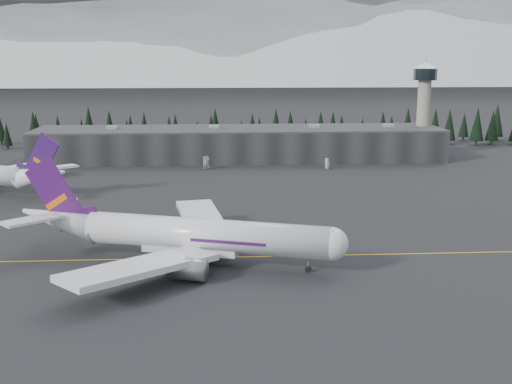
{
  "coord_description": "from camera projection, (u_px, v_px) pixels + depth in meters",
  "views": [
    {
      "loc": [
        -9.39,
        -128.52,
        40.84
      ],
      "look_at": [
        0.0,
        20.0,
        9.0
      ],
      "focal_mm": 45.0,
      "sensor_mm": 36.0,
      "label": 1
    }
  ],
  "objects": [
    {
      "name": "taxiline",
      "position": [
        263.0,
        257.0,
        132.59
      ],
      "size": [
        400.0,
        0.4,
        0.02
      ],
      "primitive_type": "cube",
      "color": "gold",
      "rests_on": "ground"
    },
    {
      "name": "gse_vehicle_b",
      "position": [
        327.0,
        167.0,
        234.32
      ],
      "size": [
        4.38,
        3.5,
        1.4
      ],
      "primitive_type": "imported",
      "rotation": [
        0.0,
        0.0,
        -1.04
      ],
      "color": "white",
      "rests_on": "ground"
    },
    {
      "name": "gse_vehicle_a",
      "position": [
        206.0,
        167.0,
        234.44
      ],
      "size": [
        2.39,
        4.92,
        1.35
      ],
      "primitive_type": "imported",
      "rotation": [
        0.0,
        0.0,
        0.03
      ],
      "color": "#BBBBBD",
      "rests_on": "ground"
    },
    {
      "name": "terminal",
      "position": [
        239.0,
        144.0,
        255.22
      ],
      "size": [
        160.0,
        30.0,
        12.6
      ],
      "color": "black",
      "rests_on": "ground"
    },
    {
      "name": "ground",
      "position": [
        262.0,
        254.0,
        134.54
      ],
      "size": [
        1400.0,
        1400.0,
        0.0
      ],
      "primitive_type": "plane",
      "color": "black",
      "rests_on": "ground"
    },
    {
      "name": "mountain_ridge",
      "position": [
        220.0,
        79.0,
        1110.47
      ],
      "size": [
        4400.0,
        900.0,
        420.0
      ],
      "primitive_type": null,
      "color": "white",
      "rests_on": "ground"
    },
    {
      "name": "treeline",
      "position": [
        236.0,
        130.0,
        291.08
      ],
      "size": [
        360.0,
        20.0,
        15.0
      ],
      "primitive_type": "cube",
      "color": "black",
      "rests_on": "ground"
    },
    {
      "name": "jet_main",
      "position": [
        177.0,
        234.0,
        128.53
      ],
      "size": [
        67.89,
        61.22,
        20.5
      ],
      "rotation": [
        0.0,
        0.0,
        -0.31
      ],
      "color": "silver",
      "rests_on": "ground"
    },
    {
      "name": "control_tower",
      "position": [
        424.0,
        99.0,
        259.2
      ],
      "size": [
        10.0,
        10.0,
        37.7
      ],
      "color": "gray",
      "rests_on": "ground"
    }
  ]
}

